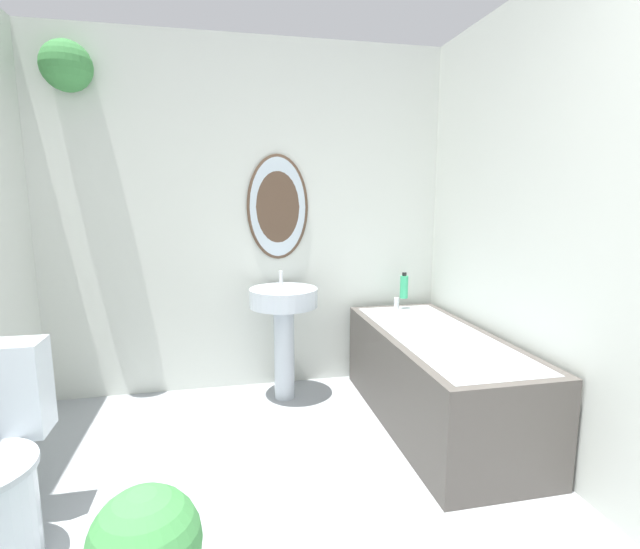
% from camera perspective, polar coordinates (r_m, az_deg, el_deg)
% --- Properties ---
extents(wall_back, '(2.86, 0.30, 2.40)m').
position_cam_1_polar(wall_back, '(3.26, -9.74, 7.73)').
color(wall_back, silver).
rests_on(wall_back, ground_plane).
extents(wall_right, '(0.06, 2.99, 2.40)m').
position_cam_1_polar(wall_right, '(2.41, 29.50, 4.72)').
color(wall_right, silver).
rests_on(wall_right, ground_plane).
extents(pedestal_sink, '(0.45, 0.45, 0.86)m').
position_cam_1_polar(pedestal_sink, '(3.10, -4.48, -5.09)').
color(pedestal_sink, silver).
rests_on(pedestal_sink, ground_plane).
extents(bathtub, '(0.64, 1.53, 0.63)m').
position_cam_1_polar(bathtub, '(2.91, 14.07, -12.15)').
color(bathtub, '#4C4742').
rests_on(bathtub, ground_plane).
extents(shampoo_bottle, '(0.06, 0.06, 0.19)m').
position_cam_1_polar(shampoo_bottle, '(3.38, 10.30, -1.45)').
color(shampoo_bottle, '#38B275').
rests_on(shampoo_bottle, bathtub).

